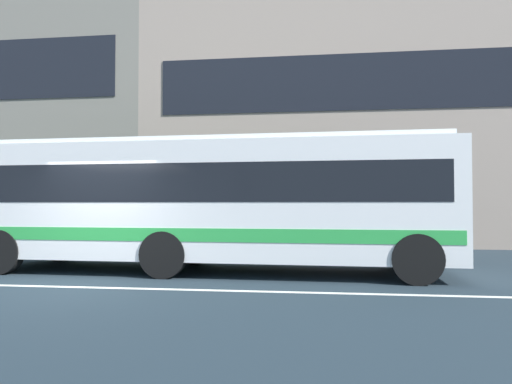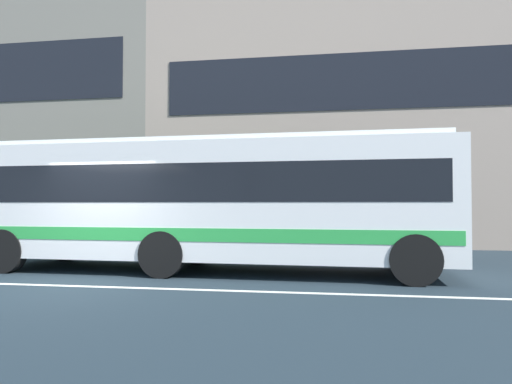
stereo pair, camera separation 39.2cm
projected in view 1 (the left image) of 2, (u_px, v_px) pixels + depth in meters
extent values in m
plane|color=#1F2B34|center=(71.00, 287.00, 8.96)|extent=(160.00, 160.00, 0.00)
cube|color=silver|center=(71.00, 287.00, 8.96)|extent=(60.00, 0.16, 0.01)
cube|color=#366234|center=(66.00, 241.00, 15.54)|extent=(14.21, 1.10, 0.77)
cube|color=#A08D7F|center=(436.00, 127.00, 22.01)|extent=(24.60, 10.84, 10.38)
cube|color=black|center=(474.00, 78.00, 16.64)|extent=(22.63, 0.04, 2.08)
cube|color=white|center=(209.00, 201.00, 11.13)|extent=(11.07, 2.92, 2.58)
cube|color=black|center=(209.00, 185.00, 11.14)|extent=(10.41, 2.92, 0.83)
cube|color=green|center=(209.00, 232.00, 11.11)|extent=(10.85, 2.94, 0.28)
cube|color=silver|center=(209.00, 144.00, 11.16)|extent=(10.61, 2.50, 0.12)
cube|color=black|center=(456.00, 183.00, 10.25)|extent=(0.10, 2.15, 0.91)
cylinder|color=black|center=(400.00, 248.00, 11.54)|extent=(1.01, 0.31, 1.00)
cylinder|color=black|center=(417.00, 259.00, 9.21)|extent=(1.01, 0.31, 1.00)
cylinder|color=black|center=(195.00, 245.00, 12.37)|extent=(1.01, 0.31, 1.00)
cylinder|color=black|center=(163.00, 255.00, 10.04)|extent=(1.01, 0.31, 1.00)
cylinder|color=black|center=(61.00, 243.00, 12.99)|extent=(1.01, 0.31, 1.00)
cylinder|color=black|center=(1.00, 252.00, 10.66)|extent=(1.01, 0.31, 1.00)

